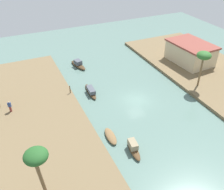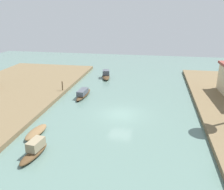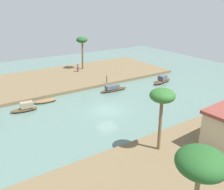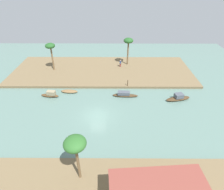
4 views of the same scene
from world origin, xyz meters
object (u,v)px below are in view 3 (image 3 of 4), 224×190
(sampan_upstream_small, at_px, (25,108))
(person_on_near_bank, at_px, (78,68))
(mooring_post, at_px, (107,79))
(sampan_midstream, at_px, (45,101))
(sampan_near_left_bank, at_px, (113,89))
(sampan_foreground, at_px, (162,80))
(palm_tree_right_short, at_px, (162,98))
(palm_tree_left_near, at_px, (82,41))
(palm_tree_right_tall, at_px, (201,164))

(sampan_upstream_small, xyz_separation_m, person_on_near_bank, (-13.31, -12.18, 0.78))
(person_on_near_bank, height_order, mooring_post, person_on_near_bank)
(sampan_upstream_small, xyz_separation_m, sampan_midstream, (-3.18, -1.49, -0.24))
(sampan_near_left_bank, distance_m, mooring_post, 3.25)
(sampan_upstream_small, relative_size, mooring_post, 2.81)
(sampan_foreground, bearing_deg, mooring_post, -38.00)
(person_on_near_bank, relative_size, palm_tree_right_short, 0.28)
(palm_tree_left_near, distance_m, palm_tree_right_short, 30.50)
(sampan_foreground, xyz_separation_m, palm_tree_right_short, (15.34, 15.32, 5.15))
(palm_tree_left_near, bearing_deg, mooring_post, 86.56)
(sampan_near_left_bank, relative_size, palm_tree_right_tall, 0.83)
(sampan_midstream, bearing_deg, sampan_upstream_small, 29.74)
(palm_tree_left_near, xyz_separation_m, palm_tree_right_tall, (11.48, 37.14, -0.72))
(sampan_midstream, distance_m, person_on_near_bank, 14.77)
(sampan_near_left_bank, relative_size, sampan_foreground, 1.00)
(sampan_foreground, distance_m, person_on_near_bank, 16.50)
(sampan_foreground, xyz_separation_m, person_on_near_bank, (10.02, -13.08, 0.81))
(sampan_upstream_small, height_order, sampan_near_left_bank, sampan_upstream_small)
(sampan_near_left_bank, relative_size, sampan_midstream, 1.45)
(palm_tree_left_near, distance_m, palm_tree_right_tall, 38.88)
(sampan_foreground, height_order, palm_tree_left_near, palm_tree_left_near)
(mooring_post, bearing_deg, palm_tree_left_near, -93.44)
(palm_tree_right_short, bearing_deg, sampan_near_left_bank, -109.30)
(sampan_near_left_bank, xyz_separation_m, person_on_near_bank, (0.42, -12.01, 0.86))
(palm_tree_left_near, bearing_deg, palm_tree_right_short, 76.59)
(sampan_midstream, bearing_deg, palm_tree_left_near, -130.24)
(person_on_near_bank, height_order, palm_tree_right_short, palm_tree_right_short)
(sampan_midstream, relative_size, person_on_near_bank, 1.95)
(palm_tree_right_tall, bearing_deg, person_on_near_bank, -105.17)
(mooring_post, xyz_separation_m, palm_tree_right_short, (6.46, 19.48, 4.51))
(person_on_near_bank, bearing_deg, sampan_foreground, -118.97)
(sampan_near_left_bank, xyz_separation_m, palm_tree_right_tall, (10.15, 23.86, 4.92))
(sampan_upstream_small, bearing_deg, sampan_midstream, -147.36)
(sampan_midstream, xyz_separation_m, palm_tree_left_near, (-11.89, -11.96, 5.80))
(sampan_near_left_bank, height_order, sampan_foreground, sampan_foreground)
(sampan_midstream, bearing_deg, palm_tree_right_tall, 95.53)
(sampan_foreground, height_order, palm_tree_right_short, palm_tree_right_short)
(sampan_foreground, bearing_deg, sampan_upstream_small, -15.05)
(sampan_foreground, bearing_deg, palm_tree_right_tall, 36.26)
(sampan_upstream_small, distance_m, palm_tree_right_tall, 24.44)
(sampan_midstream, height_order, palm_tree_left_near, palm_tree_left_near)
(sampan_upstream_small, height_order, palm_tree_right_short, palm_tree_right_short)
(person_on_near_bank, height_order, palm_tree_right_tall, palm_tree_right_tall)
(sampan_midstream, bearing_deg, sampan_foreground, 177.84)
(sampan_midstream, bearing_deg, mooring_post, -166.44)
(mooring_post, bearing_deg, sampan_midstream, 8.96)
(sampan_foreground, relative_size, palm_tree_left_near, 0.73)
(sampan_near_left_bank, height_order, palm_tree_right_short, palm_tree_right_short)
(palm_tree_right_tall, height_order, palm_tree_right_short, palm_tree_right_short)
(sampan_midstream, height_order, mooring_post, mooring_post)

